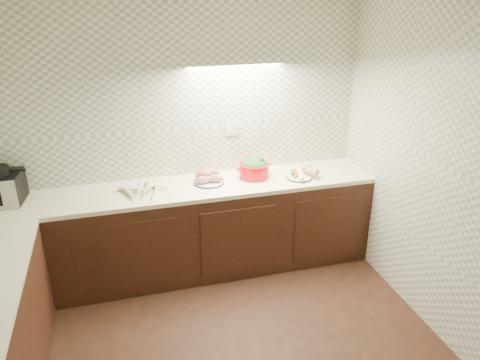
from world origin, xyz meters
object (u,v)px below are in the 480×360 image
object	(u,v)px
sweet_potato_plate	(208,178)
onion_bowl	(204,174)
parsnip_pile	(136,190)
dutch_oven	(254,168)
veg_plate	(303,172)

from	to	relation	value
sweet_potato_plate	onion_bowl	size ratio (longest dim) A/B	1.82
onion_bowl	sweet_potato_plate	bearing A→B (deg)	-79.86
parsnip_pile	dutch_oven	bearing A→B (deg)	3.95
veg_plate	sweet_potato_plate	bearing A→B (deg)	174.30
parsnip_pile	onion_bowl	xyz separation A→B (m)	(0.65, 0.17, 0.01)
onion_bowl	veg_plate	size ratio (longest dim) A/B	0.49
onion_bowl	dutch_oven	distance (m)	0.48
onion_bowl	veg_plate	bearing A→B (deg)	-12.28
onion_bowl	veg_plate	world-z (taller)	onion_bowl
parsnip_pile	onion_bowl	bearing A→B (deg)	14.85
dutch_oven	veg_plate	xyz separation A→B (m)	(0.46, -0.11, -0.05)
sweet_potato_plate	dutch_oven	distance (m)	0.45
parsnip_pile	onion_bowl	distance (m)	0.67
sweet_potato_plate	onion_bowl	bearing A→B (deg)	100.14
parsnip_pile	dutch_oven	xyz separation A→B (m)	(1.11, 0.08, 0.06)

